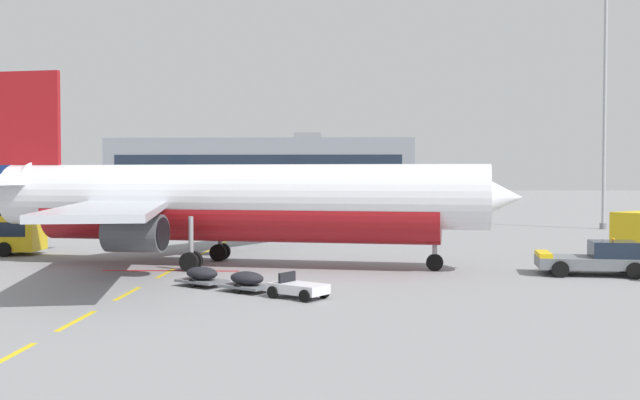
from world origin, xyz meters
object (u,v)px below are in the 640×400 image
(airliner_mid_left, at_px, (51,191))
(baggage_train, at_px, (247,281))
(airliner_foreground, at_px, (228,201))
(pushback_tug, at_px, (597,259))
(apron_light_mast_far, at_px, (605,64))

(airliner_mid_left, relative_size, baggage_train, 3.54)
(airliner_foreground, height_order, pushback_tug, airliner_foreground)
(pushback_tug, bearing_deg, baggage_train, -159.82)
(pushback_tug, xyz_separation_m, apron_light_mast_far, (11.98, 35.29, 15.83))
(airliner_mid_left, height_order, baggage_train, airliner_mid_left)
(pushback_tug, bearing_deg, airliner_mid_left, 134.91)
(airliner_foreground, height_order, baggage_train, airliner_foreground)
(baggage_train, bearing_deg, airliner_mid_left, 119.56)
(airliner_mid_left, bearing_deg, apron_light_mast_far, -14.87)
(pushback_tug, height_order, airliner_mid_left, airliner_mid_left)
(baggage_train, bearing_deg, apron_light_mast_far, 54.02)
(baggage_train, height_order, apron_light_mast_far, apron_light_mast_far)
(apron_light_mast_far, bearing_deg, airliner_mid_left, 165.13)
(airliner_mid_left, bearing_deg, pushback_tug, -45.09)
(airliner_mid_left, distance_m, baggage_train, 68.07)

